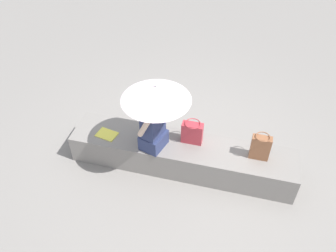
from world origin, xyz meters
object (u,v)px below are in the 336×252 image
parasol (156,93)px  magazine (107,134)px  tote_bag_canvas (260,147)px  person_seated (153,124)px  handbag_black (192,133)px

parasol → magazine: bearing=171.9°
parasol → magazine: (-0.77, 0.11, -0.95)m
parasol → tote_bag_canvas: size_ratio=2.86×
person_seated → handbag_black: person_seated is taller
parasol → handbag_black: bearing=34.4°
magazine → parasol: bearing=2.8°
person_seated → magazine: person_seated is taller
handbag_black → tote_bag_canvas: tote_bag_canvas is taller
person_seated → magazine: size_ratio=3.21×
tote_bag_canvas → magazine: size_ratio=1.35×
parasol → handbag_black: (0.41, 0.28, -0.79)m
parasol → handbag_black: 0.93m
tote_bag_canvas → magazine: tote_bag_canvas is taller
person_seated → tote_bag_canvas: person_seated is taller
person_seated → parasol: bearing=-43.3°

